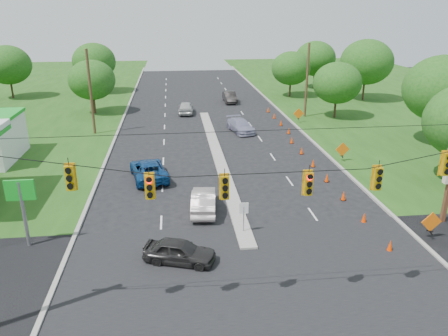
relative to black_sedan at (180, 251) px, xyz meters
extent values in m
plane|color=black|center=(3.91, -3.26, -0.66)|extent=(160.00, 160.00, 0.00)
cube|color=black|center=(3.91, -3.26, -0.66)|extent=(160.00, 14.00, 0.02)
cube|color=gray|center=(-6.19, 26.74, -0.66)|extent=(0.25, 110.00, 0.16)
cube|color=gray|center=(14.01, 26.74, -0.66)|extent=(0.25, 110.00, 0.16)
cube|color=gray|center=(3.91, 17.74, -0.66)|extent=(1.00, 34.00, 0.18)
cylinder|color=gray|center=(3.91, 2.74, 0.24)|extent=(0.06, 0.06, 1.80)
cube|color=white|center=(3.91, 2.74, 1.04)|extent=(0.55, 0.04, 0.70)
cylinder|color=black|center=(3.91, -4.26, 6.34)|extent=(24.00, 0.04, 0.04)
cube|color=#E7A80C|center=(-4.09, -4.26, 6.09)|extent=(0.34, 0.24, 1.00)
cube|color=#E7A80C|center=(-1.09, -4.26, 5.56)|extent=(0.34, 0.24, 1.00)
cube|color=#E7A80C|center=(1.91, -4.26, 5.39)|extent=(0.34, 0.24, 1.00)
cube|color=#E7A80C|center=(5.41, -4.26, 5.39)|extent=(0.34, 0.24, 1.00)
cube|color=#E7A80C|center=(8.41, -4.26, 5.47)|extent=(0.34, 0.24, 1.00)
cube|color=#E7A80C|center=(11.41, -4.26, 6.00)|extent=(0.34, 0.24, 1.00)
cylinder|color=#422D1C|center=(-8.59, 26.74, 3.84)|extent=(0.28, 0.28, 9.00)
cylinder|color=#422D1C|center=(16.41, 31.74, 3.84)|extent=(0.28, 0.28, 9.00)
cylinder|color=gray|center=(-8.59, 2.74, 1.34)|extent=(0.20, 0.20, 4.00)
cube|color=#12A321|center=(-8.59, 2.74, 2.84)|extent=(1.60, 0.15, 1.20)
cube|color=#59331E|center=(16.81, 2.74, 1.54)|extent=(0.25, 0.25, 4.40)
cone|color=#FF3A00|center=(11.78, -0.26, -0.31)|extent=(0.32, 0.32, 0.70)
cone|color=#FF3A00|center=(11.78, 3.24, -0.31)|extent=(0.32, 0.32, 0.70)
cone|color=#FF3A00|center=(11.78, 6.74, -0.31)|extent=(0.32, 0.32, 0.70)
cone|color=#FF3A00|center=(11.78, 10.24, -0.31)|extent=(0.32, 0.32, 0.70)
cone|color=#FF3A00|center=(11.78, 13.74, -0.31)|extent=(0.32, 0.32, 0.70)
cone|color=#FF3A00|center=(11.78, 17.24, -0.31)|extent=(0.32, 0.32, 0.70)
cone|color=#FF3A00|center=(11.78, 20.74, -0.31)|extent=(0.32, 0.32, 0.70)
cone|color=#FF3A00|center=(12.38, 24.24, -0.31)|extent=(0.32, 0.32, 0.70)
cone|color=#FF3A00|center=(12.38, 27.74, -0.31)|extent=(0.32, 0.32, 0.70)
cone|color=#FF3A00|center=(12.38, 31.24, -0.31)|extent=(0.32, 0.32, 0.70)
cone|color=#FF3A00|center=(12.38, 34.74, -0.31)|extent=(0.32, 0.32, 0.70)
cube|color=black|center=(14.71, 0.74, -0.11)|extent=(0.06, 0.58, 0.26)
cube|color=black|center=(14.71, 0.74, -0.11)|extent=(0.06, 0.58, 0.26)
cube|color=orange|center=(14.71, 0.74, 0.49)|extent=(1.27, 0.05, 1.27)
cube|color=black|center=(14.71, 14.74, -0.11)|extent=(0.06, 0.58, 0.26)
cube|color=black|center=(14.71, 14.74, -0.11)|extent=(0.06, 0.58, 0.26)
cube|color=orange|center=(14.71, 14.74, 0.49)|extent=(1.27, 0.05, 1.27)
cube|color=black|center=(14.71, 28.74, -0.11)|extent=(0.06, 0.58, 0.26)
cube|color=black|center=(14.71, 28.74, -0.11)|extent=(0.06, 0.58, 0.26)
cube|color=orange|center=(14.71, 28.74, 0.49)|extent=(1.27, 0.05, 1.27)
cylinder|color=black|center=(-24.09, 48.74, 0.78)|extent=(0.28, 0.28, 2.88)
ellipsoid|color=#194C14|center=(-24.09, 48.74, 4.30)|extent=(6.72, 6.72, 5.76)
cylinder|color=black|center=(-10.09, 36.74, 0.60)|extent=(0.28, 0.28, 2.52)
ellipsoid|color=#194C14|center=(-10.09, 36.74, 3.68)|extent=(5.88, 5.88, 5.04)
cylinder|color=black|center=(-12.09, 51.74, 0.78)|extent=(0.28, 0.28, 2.88)
ellipsoid|color=#194C14|center=(-12.09, 51.74, 4.30)|extent=(6.72, 6.72, 5.76)
cylinder|color=black|center=(25.91, 18.74, 0.96)|extent=(0.28, 0.28, 3.24)
ellipsoid|color=#194C14|center=(25.91, 18.74, 4.92)|extent=(7.56, 7.56, 6.48)
cylinder|color=black|center=(19.91, 30.74, 0.60)|extent=(0.28, 0.28, 2.52)
ellipsoid|color=#194C14|center=(19.91, 30.74, 3.68)|extent=(5.88, 5.88, 5.04)
cylinder|color=black|center=(27.91, 40.74, 0.96)|extent=(0.28, 0.28, 3.24)
ellipsoid|color=#194C14|center=(27.91, 40.74, 4.92)|extent=(7.56, 7.56, 6.48)
cylinder|color=black|center=(23.91, 51.74, 0.78)|extent=(0.28, 0.28, 2.88)
ellipsoid|color=#194C14|center=(23.91, 51.74, 4.30)|extent=(6.72, 6.72, 5.76)
cylinder|color=black|center=(17.91, 44.74, 0.60)|extent=(0.28, 0.28, 2.52)
ellipsoid|color=#194C14|center=(17.91, 44.74, 3.68)|extent=(5.88, 5.88, 5.04)
imported|color=#242324|center=(0.00, 0.00, 0.00)|extent=(4.19, 2.73, 1.33)
imported|color=beige|center=(1.76, 6.20, 0.08)|extent=(2.01, 4.66, 1.49)
imported|color=navy|center=(-2.17, 12.64, 0.10)|extent=(3.57, 5.87, 1.52)
imported|color=#8E8EAD|center=(7.29, 25.69, 0.05)|extent=(2.98, 5.19, 1.42)
imported|color=#B5B5B5|center=(1.63, 35.34, 0.13)|extent=(2.18, 4.77, 1.59)
imported|color=black|center=(8.20, 41.76, 0.11)|extent=(1.72, 4.73, 1.55)
camera|label=1|loc=(-0.05, -20.50, 12.25)|focal=35.00mm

